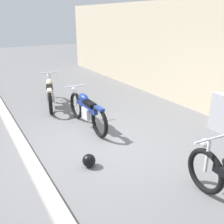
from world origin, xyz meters
name	(u,v)px	position (x,y,z in m)	size (l,w,h in m)	color
ground_plane	(103,142)	(0.00, 0.00, 0.00)	(40.00, 40.00, 0.00)	slate
building_wall	(215,59)	(0.00, 3.49, 1.57)	(18.00, 0.30, 3.14)	beige
curb_strip	(30,160)	(0.00, -1.63, 0.06)	(18.00, 0.24, 0.12)	#B7B2A8
helmet	(89,160)	(0.72, -0.70, 0.13)	(0.25, 0.25, 0.25)	black
motorcycle_blue	(87,110)	(-0.97, 0.08, 0.45)	(2.09, 0.58, 0.94)	black
motorcycle_cream	(50,92)	(-2.95, -0.22, 0.46)	(2.03, 0.87, 0.95)	black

